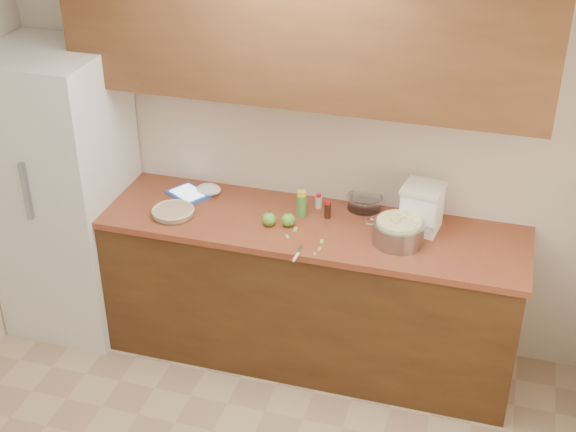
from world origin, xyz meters
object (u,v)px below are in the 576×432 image
(flour_canister, at_px, (422,207))
(tablet, at_px, (188,194))
(colander, at_px, (398,232))
(pie, at_px, (173,212))

(flour_canister, xyz_separation_m, tablet, (-1.39, 0.00, -0.13))
(colander, bearing_deg, flour_canister, 62.32)
(pie, height_order, tablet, pie)
(flour_canister, bearing_deg, colander, -117.68)
(colander, height_order, flour_canister, flour_canister)
(pie, bearing_deg, tablet, 92.52)
(pie, distance_m, colander, 1.29)
(colander, height_order, tablet, colander)
(flour_canister, relative_size, tablet, 0.89)
(colander, distance_m, tablet, 1.31)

